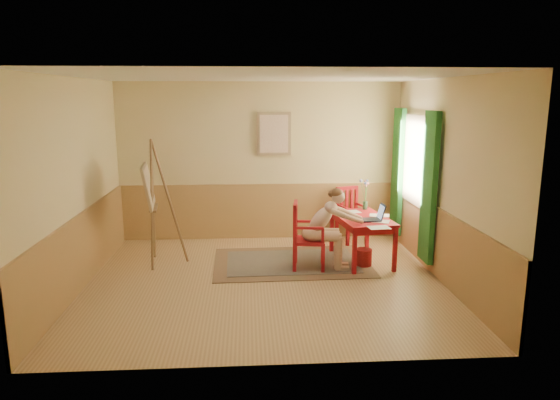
{
  "coord_description": "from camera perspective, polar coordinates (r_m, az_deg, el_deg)",
  "views": [
    {
      "loc": [
        -0.22,
        -6.69,
        2.55
      ],
      "look_at": [
        0.25,
        0.55,
        1.05
      ],
      "focal_mm": 32.31,
      "sensor_mm": 36.0,
      "label": 1
    }
  ],
  "objects": [
    {
      "name": "easel",
      "position": [
        7.85,
        -14.4,
        0.99
      ],
      "size": [
        0.69,
        0.87,
        1.94
      ],
      "color": "brown",
      "rests_on": "room"
    },
    {
      "name": "window",
      "position": [
        8.32,
        14.85,
        2.96
      ],
      "size": [
        0.12,
        2.01,
        2.2
      ],
      "color": "white",
      "rests_on": "room"
    },
    {
      "name": "chair_back",
      "position": [
        9.01,
        8.0,
        -1.67
      ],
      "size": [
        0.55,
        0.56,
        0.98
      ],
      "color": "#B01921",
      "rests_on": "room"
    },
    {
      "name": "vase",
      "position": [
        8.38,
        9.61,
        0.5
      ],
      "size": [
        0.17,
        0.25,
        0.5
      ],
      "color": "#3F724C",
      "rests_on": "table"
    },
    {
      "name": "wainscot",
      "position": [
        7.77,
        -1.96,
        -3.63
      ],
      "size": [
        5.0,
        4.5,
        1.0
      ],
      "color": "tan",
      "rests_on": "room"
    },
    {
      "name": "figure",
      "position": [
        7.48,
        5.26,
        -2.84
      ],
      "size": [
        0.94,
        0.46,
        1.23
      ],
      "color": "beige",
      "rests_on": "room"
    },
    {
      "name": "chair_left",
      "position": [
        7.53,
        2.93,
        -4.07
      ],
      "size": [
        0.52,
        0.51,
        1.02
      ],
      "color": "#B01921",
      "rests_on": "room"
    },
    {
      "name": "papers",
      "position": [
        7.78,
        10.33,
        -2.09
      ],
      "size": [
        0.75,
        1.26,
        0.0
      ],
      "color": "white",
      "rests_on": "table"
    },
    {
      "name": "table",
      "position": [
        7.91,
        9.26,
        -2.52
      ],
      "size": [
        0.88,
        1.29,
        0.72
      ],
      "color": "#B01921",
      "rests_on": "room"
    },
    {
      "name": "wastebasket",
      "position": [
        7.84,
        9.45,
        -6.44
      ],
      "size": [
        0.29,
        0.29,
        0.27
      ],
      "primitive_type": "cylinder",
      "rotation": [
        0.0,
        0.0,
        -0.16
      ],
      "color": "maroon",
      "rests_on": "room"
    },
    {
      "name": "room",
      "position": [
        6.8,
        -1.8,
        1.92
      ],
      "size": [
        5.04,
        4.54,
        2.84
      ],
      "color": "tan",
      "rests_on": "ground"
    },
    {
      "name": "laptop",
      "position": [
        7.68,
        10.41,
        -1.92
      ],
      "size": [
        0.42,
        0.26,
        0.25
      ],
      "color": "#1E2338",
      "rests_on": "table"
    },
    {
      "name": "rug",
      "position": [
        7.92,
        1.32,
        -7.05
      ],
      "size": [
        2.44,
        1.65,
        0.02
      ],
      "color": "#8C7251",
      "rests_on": "room"
    },
    {
      "name": "wall_portrait",
      "position": [
        8.93,
        -0.69,
        7.51
      ],
      "size": [
        0.6,
        0.05,
        0.76
      ],
      "color": "#9D825D",
      "rests_on": "room"
    }
  ]
}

